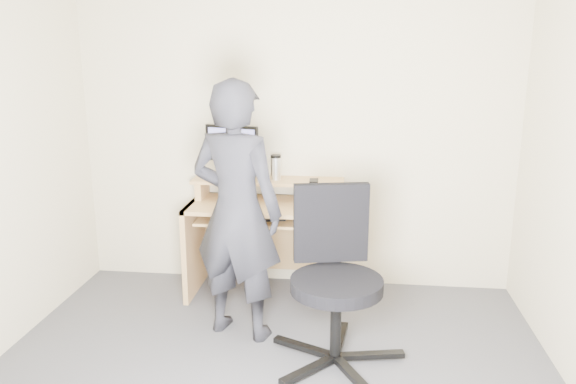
% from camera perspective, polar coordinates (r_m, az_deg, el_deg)
% --- Properties ---
extents(back_wall, '(3.50, 0.02, 2.50)m').
position_cam_1_polar(back_wall, '(4.52, 0.73, 5.87)').
color(back_wall, beige).
rests_on(back_wall, ground).
extents(desk, '(1.20, 0.60, 0.91)m').
position_cam_1_polar(desk, '(4.49, -2.13, -3.40)').
color(desk, tan).
rests_on(desk, ground).
extents(monitor, '(0.44, 0.15, 0.42)m').
position_cam_1_polar(monitor, '(4.46, -5.72, 4.58)').
color(monitor, black).
rests_on(monitor, desk).
extents(external_drive, '(0.08, 0.14, 0.20)m').
position_cam_1_polar(external_drive, '(4.48, -3.81, 2.66)').
color(external_drive, black).
rests_on(external_drive, desk).
extents(travel_mug, '(0.10, 0.10, 0.18)m').
position_cam_1_polar(travel_mug, '(4.43, -1.24, 2.39)').
color(travel_mug, silver).
rests_on(travel_mug, desk).
extents(smartphone, '(0.07, 0.13, 0.01)m').
position_cam_1_polar(smartphone, '(4.40, 2.64, 1.18)').
color(smartphone, black).
rests_on(smartphone, desk).
extents(charger, '(0.05, 0.04, 0.03)m').
position_cam_1_polar(charger, '(4.42, -5.68, 1.36)').
color(charger, black).
rests_on(charger, desk).
extents(headphones, '(0.16, 0.16, 0.06)m').
position_cam_1_polar(headphones, '(4.56, -5.19, 1.64)').
color(headphones, silver).
rests_on(headphones, desk).
extents(keyboard, '(0.49, 0.28, 0.03)m').
position_cam_1_polar(keyboard, '(4.31, -3.41, -2.54)').
color(keyboard, black).
rests_on(keyboard, desk).
extents(mouse, '(0.11, 0.08, 0.04)m').
position_cam_1_polar(mouse, '(4.22, 1.64, -1.42)').
color(mouse, black).
rests_on(mouse, desk).
extents(office_chair, '(0.85, 0.84, 1.07)m').
position_cam_1_polar(office_chair, '(3.50, 4.74, -8.00)').
color(office_chair, black).
rests_on(office_chair, ground).
extents(person, '(0.73, 0.58, 1.74)m').
position_cam_1_polar(person, '(3.72, -5.24, -2.00)').
color(person, black).
rests_on(person, ground).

